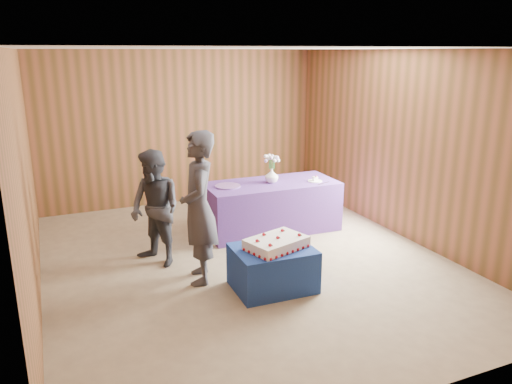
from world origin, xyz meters
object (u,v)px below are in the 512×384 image
cake_table (273,268)px  serving_table (271,206)px  guest_left (199,208)px  vase (272,176)px  guest_right (155,209)px  sheet_cake (276,243)px

cake_table → serving_table: size_ratio=0.45×
serving_table → guest_left: bearing=-139.1°
vase → serving_table: bearing=-132.4°
cake_table → vase: size_ratio=4.24×
guest_right → sheet_cake: bearing=13.8°
vase → sheet_cake: bearing=-113.4°
sheet_cake → guest_left: guest_left is taller
vase → guest_left: guest_left is taller
sheet_cake → guest_left: (-0.74, 0.56, 0.35)m
cake_table → vase: 2.08m
serving_table → vase: bearing=48.9°
serving_table → sheet_cake: 1.99m
serving_table → sheet_cake: bearing=-111.9°
cake_table → vase: bearing=67.1°
sheet_cake → guest_right: bearing=114.3°
sheet_cake → guest_right: (-1.11, 1.23, 0.19)m
serving_table → guest_right: guest_right is taller
serving_table → vase: size_ratio=9.42×
serving_table → guest_left: (-1.52, -1.26, 0.53)m
guest_right → serving_table: bearing=78.9°
serving_table → guest_right: size_ratio=1.33×
serving_table → vase: (0.01, 0.01, 0.48)m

